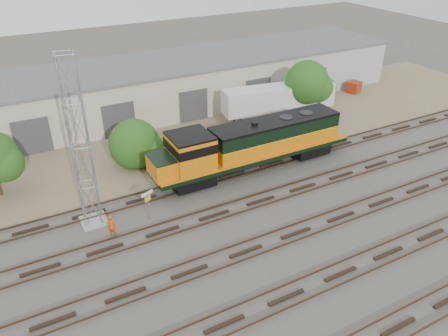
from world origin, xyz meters
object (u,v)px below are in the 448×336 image
semi_trailer (281,98)px  locomotive (251,145)px  worker (112,225)px  signal_tower (81,149)px

semi_trailer → locomotive: bearing=-128.0°
worker → semi_trailer: size_ratio=0.13×
locomotive → signal_tower: signal_tower is taller
worker → signal_tower: bearing=-30.7°
signal_tower → worker: bearing=-70.1°
signal_tower → semi_trailer: 24.29m
locomotive → signal_tower: size_ratio=1.49×
signal_tower → semi_trailer: (22.25, 9.07, -3.54)m
signal_tower → locomotive: bearing=4.4°
locomotive → worker: (-12.84, -3.18, -1.64)m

